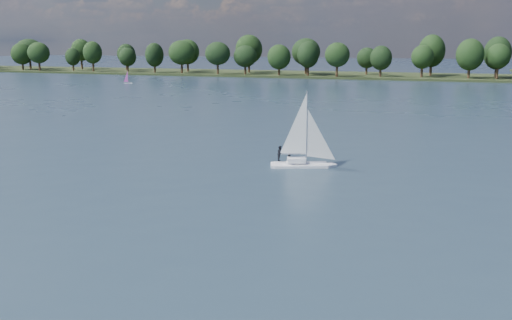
% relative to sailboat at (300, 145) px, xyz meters
% --- Properties ---
extents(ground, '(700.00, 700.00, 0.00)m').
position_rel_sailboat_xyz_m(ground, '(-7.65, 51.34, -2.43)').
color(ground, '#233342').
rests_on(ground, ground).
extents(far_shore, '(660.00, 40.00, 1.50)m').
position_rel_sailboat_xyz_m(far_shore, '(-7.65, 163.34, -2.43)').
color(far_shore, black).
rests_on(far_shore, ground).
extents(sailboat, '(6.83, 4.01, 8.69)m').
position_rel_sailboat_xyz_m(sailboat, '(0.00, 0.00, 0.00)').
color(sailboat, white).
rests_on(sailboat, ground).
extents(dinghy_pink, '(2.86, 1.98, 4.26)m').
position_rel_sailboat_xyz_m(dinghy_pink, '(-82.37, 103.18, -1.42)').
color(dinghy_pink, silver).
rests_on(dinghy_pink, ground).
extents(pontoon, '(4.06, 2.13, 0.50)m').
position_rel_sailboat_xyz_m(pontoon, '(-167.82, 146.92, -2.43)').
color(pontoon, '#5C5F62').
rests_on(pontoon, ground).
extents(treeline, '(562.72, 73.93, 17.56)m').
position_rel_sailboat_xyz_m(treeline, '(-15.90, 160.21, 5.54)').
color(treeline, black).
rests_on(treeline, ground).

